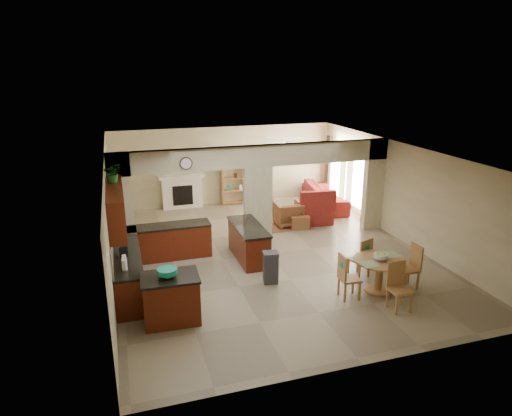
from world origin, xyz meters
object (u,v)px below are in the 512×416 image
object	(u,v)px
dining_table	(379,271)
sofa	(325,196)
kitchen_island	(171,299)
armchair	(288,214)

from	to	relation	value
dining_table	sofa	xyz separation A→B (m)	(1.64, 6.25, -0.12)
dining_table	sofa	world-z (taller)	sofa
kitchen_island	sofa	xyz separation A→B (m)	(6.23, 6.09, -0.09)
dining_table	armchair	size ratio (longest dim) A/B	1.39
sofa	armchair	bearing A→B (deg)	137.39
kitchen_island	dining_table	xyz separation A→B (m)	(4.59, -0.16, 0.03)
kitchen_island	armchair	size ratio (longest dim) A/B	1.38
dining_table	armchair	xyz separation A→B (m)	(-0.34, 4.78, -0.14)
armchair	kitchen_island	bearing A→B (deg)	49.17
dining_table	armchair	world-z (taller)	dining_table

